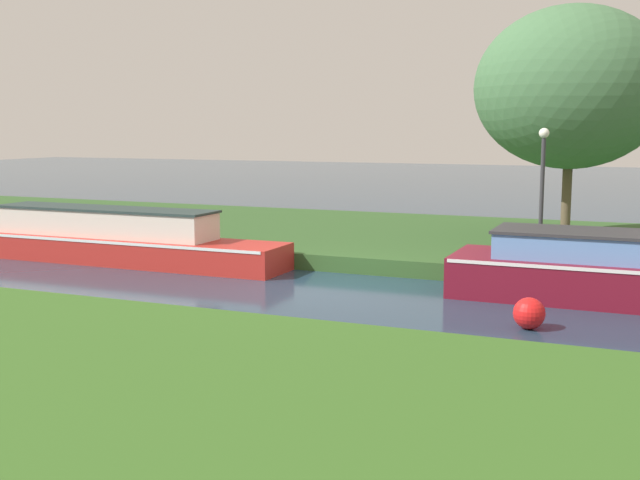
{
  "coord_description": "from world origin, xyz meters",
  "views": [
    {
      "loc": [
        6.5,
        -15.47,
        3.47
      ],
      "look_at": [
        -0.57,
        1.2,
        0.9
      ],
      "focal_mm": 44.41,
      "sensor_mm": 36.0,
      "label": 1
    }
  ],
  "objects_px": {
    "lamp_post": "(542,178)",
    "channel_buoy": "(529,313)",
    "red_narrowboat": "(102,239)",
    "maroon_barge": "(607,271)",
    "mooring_post_near": "(100,226)",
    "willow_tree_left": "(571,88)"
  },
  "relations": [
    {
      "from": "channel_buoy",
      "to": "red_narrowboat",
      "type": "bearing_deg",
      "value": 165.72
    },
    {
      "from": "red_narrowboat",
      "to": "mooring_post_near",
      "type": "xyz_separation_m",
      "value": [
        -1.22,
        1.46,
        0.13
      ]
    },
    {
      "from": "red_narrowboat",
      "to": "lamp_post",
      "type": "relative_size",
      "value": 3.41
    },
    {
      "from": "channel_buoy",
      "to": "willow_tree_left",
      "type": "bearing_deg",
      "value": 92.26
    },
    {
      "from": "mooring_post_near",
      "to": "channel_buoy",
      "type": "distance_m",
      "value": 13.35
    },
    {
      "from": "lamp_post",
      "to": "mooring_post_near",
      "type": "bearing_deg",
      "value": -176.08
    },
    {
      "from": "red_narrowboat",
      "to": "mooring_post_near",
      "type": "bearing_deg",
      "value": 129.76
    },
    {
      "from": "red_narrowboat",
      "to": "channel_buoy",
      "type": "height_order",
      "value": "red_narrowboat"
    },
    {
      "from": "mooring_post_near",
      "to": "maroon_barge",
      "type": "bearing_deg",
      "value": -6.08
    },
    {
      "from": "maroon_barge",
      "to": "lamp_post",
      "type": "xyz_separation_m",
      "value": [
        -1.63,
        2.29,
        1.7
      ]
    },
    {
      "from": "lamp_post",
      "to": "channel_buoy",
      "type": "relative_size",
      "value": 5.52
    },
    {
      "from": "willow_tree_left",
      "to": "channel_buoy",
      "type": "height_order",
      "value": "willow_tree_left"
    },
    {
      "from": "maroon_barge",
      "to": "willow_tree_left",
      "type": "height_order",
      "value": "willow_tree_left"
    },
    {
      "from": "mooring_post_near",
      "to": "lamp_post",
      "type": "bearing_deg",
      "value": 3.92
    },
    {
      "from": "red_narrowboat",
      "to": "willow_tree_left",
      "type": "xyz_separation_m",
      "value": [
        11.05,
        5.99,
        3.97
      ]
    },
    {
      "from": "red_narrowboat",
      "to": "channel_buoy",
      "type": "xyz_separation_m",
      "value": [
        11.4,
        -2.9,
        -0.3
      ]
    },
    {
      "from": "willow_tree_left",
      "to": "lamp_post",
      "type": "height_order",
      "value": "willow_tree_left"
    },
    {
      "from": "red_narrowboat",
      "to": "willow_tree_left",
      "type": "distance_m",
      "value": 13.18
    },
    {
      "from": "willow_tree_left",
      "to": "mooring_post_near",
      "type": "bearing_deg",
      "value": -159.74
    },
    {
      "from": "maroon_barge",
      "to": "channel_buoy",
      "type": "bearing_deg",
      "value": -110.9
    },
    {
      "from": "maroon_barge",
      "to": "mooring_post_near",
      "type": "height_order",
      "value": "maroon_barge"
    },
    {
      "from": "willow_tree_left",
      "to": "channel_buoy",
      "type": "relative_size",
      "value": 11.42
    }
  ]
}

